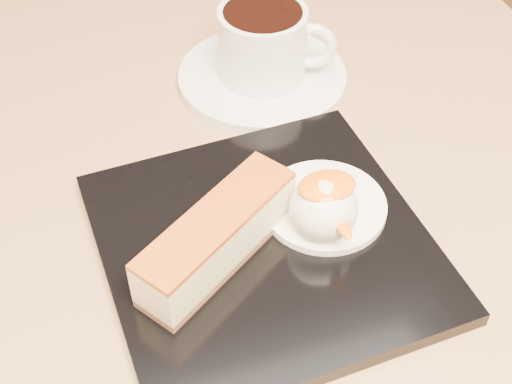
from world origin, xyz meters
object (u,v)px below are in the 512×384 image
object	(u,v)px
table	(195,381)
dessert_plate	(265,245)
cheesecake	(217,237)
ice_cream_scoop	(323,208)
coffee_cup	(265,42)
saucer	(262,77)

from	to	relation	value
table	dessert_plate	xyz separation A→B (m)	(0.06, -0.00, 0.16)
table	cheesecake	size ratio (longest dim) A/B	6.39
ice_cream_scoop	coffee_cup	size ratio (longest dim) A/B	0.48
dessert_plate	table	bearing A→B (deg)	176.27
table	coffee_cup	size ratio (longest dim) A/B	8.10
dessert_plate	cheesecake	bearing A→B (deg)	-171.87
dessert_plate	ice_cream_scoop	size ratio (longest dim) A/B	4.66
table	cheesecake	distance (m)	0.19
dessert_plate	cheesecake	world-z (taller)	cheesecake
table	cheesecake	world-z (taller)	cheesecake
table	coffee_cup	distance (m)	0.30
dessert_plate	ice_cream_scoop	world-z (taller)	ice_cream_scoop
saucer	coffee_cup	xyz separation A→B (m)	(0.00, -0.00, 0.04)
table	coffee_cup	world-z (taller)	coffee_cup
table	saucer	bearing A→B (deg)	56.92
coffee_cup	cheesecake	bearing A→B (deg)	-93.34
ice_cream_scoop	saucer	xyz separation A→B (m)	(0.02, 0.19, -0.03)
dessert_plate	ice_cream_scoop	distance (m)	0.05
saucer	ice_cream_scoop	bearing A→B (deg)	-95.96
table	dessert_plate	bearing A→B (deg)	-3.73
table	ice_cream_scoop	distance (m)	0.22
coffee_cup	ice_cream_scoop	bearing A→B (deg)	-73.04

